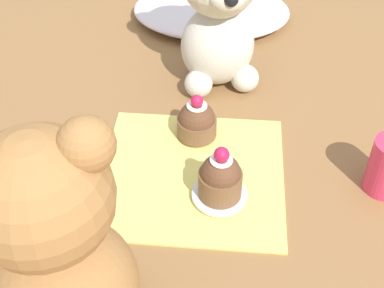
{
  "coord_description": "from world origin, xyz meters",
  "views": [
    {
      "loc": [
        0.04,
        -0.49,
        0.51
      ],
      "look_at": [
        0.0,
        0.0,
        0.06
      ],
      "focal_mm": 50.0,
      "sensor_mm": 36.0,
      "label": 1
    }
  ],
  "objects_px": {
    "cupcake_near_tan_bear": "(220,178)",
    "saucer_plate": "(220,195)",
    "teddy_bear_cream": "(219,14)",
    "cupcake_near_cream_bear": "(196,121)",
    "teddy_bear_tan": "(57,253)"
  },
  "relations": [
    {
      "from": "cupcake_near_tan_bear",
      "to": "saucer_plate",
      "type": "bearing_deg",
      "value": 45.0
    },
    {
      "from": "cupcake_near_tan_bear",
      "to": "teddy_bear_tan",
      "type": "bearing_deg",
      "value": -126.15
    },
    {
      "from": "teddy_bear_tan",
      "to": "saucer_plate",
      "type": "height_order",
      "value": "teddy_bear_tan"
    },
    {
      "from": "teddy_bear_cream",
      "to": "saucer_plate",
      "type": "xyz_separation_m",
      "value": [
        0.02,
        -0.26,
        -0.11
      ]
    },
    {
      "from": "cupcake_near_cream_bear",
      "to": "cupcake_near_tan_bear",
      "type": "bearing_deg",
      "value": -71.23
    },
    {
      "from": "cupcake_near_cream_bear",
      "to": "cupcake_near_tan_bear",
      "type": "xyz_separation_m",
      "value": [
        0.04,
        -0.12,
        0.01
      ]
    },
    {
      "from": "teddy_bear_tan",
      "to": "cupcake_near_tan_bear",
      "type": "height_order",
      "value": "teddy_bear_tan"
    },
    {
      "from": "cupcake_near_cream_bear",
      "to": "cupcake_near_tan_bear",
      "type": "distance_m",
      "value": 0.12
    },
    {
      "from": "teddy_bear_cream",
      "to": "cupcake_near_cream_bear",
      "type": "distance_m",
      "value": 0.17
    },
    {
      "from": "teddy_bear_cream",
      "to": "teddy_bear_tan",
      "type": "bearing_deg",
      "value": -121.26
    },
    {
      "from": "teddy_bear_cream",
      "to": "cupcake_near_tan_bear",
      "type": "distance_m",
      "value": 0.27
    },
    {
      "from": "teddy_bear_cream",
      "to": "teddy_bear_tan",
      "type": "xyz_separation_m",
      "value": [
        -0.12,
        -0.44,
        0.01
      ]
    },
    {
      "from": "teddy_bear_cream",
      "to": "cupcake_near_cream_bear",
      "type": "height_order",
      "value": "teddy_bear_cream"
    },
    {
      "from": "teddy_bear_tan",
      "to": "cupcake_near_cream_bear",
      "type": "relative_size",
      "value": 3.98
    },
    {
      "from": "teddy_bear_tan",
      "to": "cupcake_near_tan_bear",
      "type": "xyz_separation_m",
      "value": [
        0.14,
        0.19,
        -0.09
      ]
    }
  ]
}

